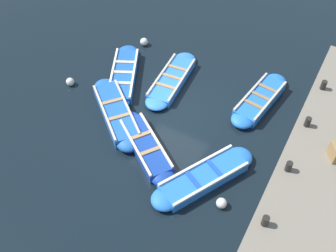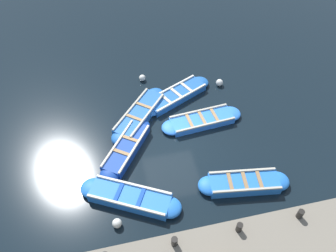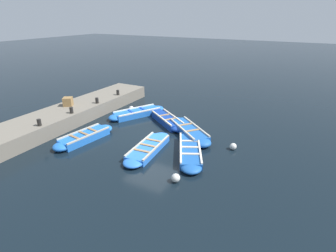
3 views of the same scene
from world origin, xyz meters
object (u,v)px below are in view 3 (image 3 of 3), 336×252
(boat_far_corner, at_px, (137,113))
(boat_inner_gap, at_px, (167,120))
(buoy_white_drifting, at_px, (233,146))
(wooden_crate, at_px, (68,102))
(boat_end_of_row, at_px, (148,148))
(boat_bow_out, at_px, (190,150))
(boat_tucked, at_px, (189,131))
(buoy_orange_near, at_px, (131,108))
(boat_alongside, at_px, (84,137))
(bollard_north, at_px, (39,122))
(bollard_mid_south, at_px, (97,100))
(bollard_mid_north, at_px, (71,110))
(bollard_south, at_px, (118,93))
(buoy_yellow_far, at_px, (176,178))

(boat_far_corner, bearing_deg, boat_inner_gap, -4.42)
(boat_far_corner, bearing_deg, buoy_white_drifting, -13.29)
(buoy_white_drifting, bearing_deg, wooden_crate, -175.76)
(boat_far_corner, relative_size, boat_end_of_row, 1.01)
(boat_bow_out, distance_m, boat_far_corner, 5.78)
(boat_tucked, relative_size, buoy_orange_near, 10.65)
(boat_alongside, xyz_separation_m, bollard_north, (-1.93, -1.02, 0.79))
(boat_alongside, bearing_deg, bollard_mid_south, 121.60)
(boat_tucked, distance_m, boat_end_of_row, 2.79)
(boat_tucked, xyz_separation_m, bollard_mid_north, (-6.33, -2.17, 0.78))
(bollard_mid_south, xyz_separation_m, bollard_south, (0.00, 2.08, 0.00))
(boat_bow_out, xyz_separation_m, buoy_orange_near, (-5.87, 3.50, 0.00))
(boat_end_of_row, relative_size, buoy_white_drifting, 11.65)
(wooden_crate, bearing_deg, boat_end_of_row, -11.35)
(boat_bow_out, xyz_separation_m, buoy_yellow_far, (0.44, -2.31, 0.01))
(boat_bow_out, relative_size, boat_inner_gap, 1.17)
(bollard_south, bearing_deg, bollard_mid_south, -90.00)
(boat_alongside, xyz_separation_m, wooden_crate, (-3.14, 1.92, 0.87))
(boat_alongside, bearing_deg, bollard_mid_north, 151.24)
(wooden_crate, bearing_deg, buoy_yellow_far, -18.14)
(bollard_mid_south, xyz_separation_m, buoy_white_drifting, (8.91, -0.47, -0.82))
(boat_tucked, height_order, bollard_mid_south, bollard_mid_south)
(boat_alongside, height_order, wooden_crate, wooden_crate)
(boat_alongside, height_order, bollard_south, bollard_south)
(bollard_north, bearing_deg, boat_end_of_row, 16.46)
(boat_bow_out, height_order, boat_end_of_row, boat_bow_out)
(boat_tucked, height_order, buoy_yellow_far, boat_tucked)
(boat_far_corner, xyz_separation_m, buoy_yellow_far, (5.42, -5.24, -0.01))
(bollard_north, bearing_deg, bollard_mid_south, 90.00)
(wooden_crate, xyz_separation_m, buoy_white_drifting, (10.12, 0.75, -0.90))
(wooden_crate, bearing_deg, bollard_north, -67.62)
(boat_tucked, bearing_deg, wooden_crate, -170.13)
(buoy_white_drifting, bearing_deg, boat_inner_gap, 162.30)
(boat_tucked, bearing_deg, bollard_south, 162.54)
(boat_far_corner, xyz_separation_m, buoy_orange_near, (-0.88, 0.58, -0.02))
(boat_tucked, height_order, bollard_north, bollard_north)
(bollard_south, bearing_deg, boat_tucked, -17.46)
(boat_alongside, xyz_separation_m, buoy_white_drifting, (6.98, 2.67, -0.03))
(boat_alongside, relative_size, bollard_mid_south, 10.12)
(boat_end_of_row, relative_size, wooden_crate, 7.29)
(boat_far_corner, xyz_separation_m, bollard_mid_north, (-2.27, -3.18, 0.80))
(bollard_north, relative_size, buoy_orange_near, 1.05)
(boat_end_of_row, xyz_separation_m, bollard_mid_north, (-5.43, 0.48, 0.83))
(boat_inner_gap, height_order, bollard_mid_north, bollard_mid_north)
(boat_far_corner, distance_m, bollard_north, 5.78)
(boat_bow_out, bearing_deg, buoy_orange_near, 149.19)
(boat_end_of_row, xyz_separation_m, buoy_white_drifting, (3.48, 2.08, 0.01))
(bollard_mid_south, bearing_deg, bollard_south, 90.00)
(buoy_orange_near, bearing_deg, bollard_mid_north, -110.33)
(bollard_north, bearing_deg, boat_tucked, 33.89)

